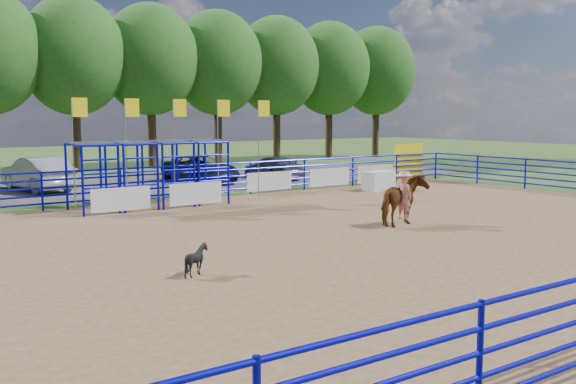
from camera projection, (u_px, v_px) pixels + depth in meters
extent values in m
plane|color=#425F26|center=(338.00, 236.00, 19.00)|extent=(120.00, 120.00, 0.00)
cube|color=olive|center=(338.00, 236.00, 19.00)|extent=(30.00, 20.00, 0.02)
cube|color=slate|center=(130.00, 185.00, 32.92)|extent=(40.00, 10.00, 0.01)
cube|color=silver|center=(379.00, 181.00, 30.36)|extent=(1.81, 1.11, 0.90)
imported|color=brown|center=(404.00, 201.00, 20.60)|extent=(2.11, 1.38, 1.64)
imported|color=red|center=(404.00, 175.00, 20.50)|extent=(0.48, 0.60, 1.44)
cylinder|color=white|center=(405.00, 151.00, 20.41)|extent=(0.54, 0.54, 0.12)
imported|color=black|center=(196.00, 260.00, 14.26)|extent=(0.77, 0.72, 0.72)
imported|color=gray|center=(38.00, 174.00, 30.12)|extent=(2.52, 5.08, 1.60)
imported|color=#151935|center=(200.00, 169.00, 33.85)|extent=(2.74, 5.22, 1.40)
imported|color=#4F4F51|center=(273.00, 168.00, 35.87)|extent=(1.76, 4.29, 1.25)
cube|color=white|center=(121.00, 199.00, 23.16)|extent=(2.20, 0.04, 0.85)
cube|color=white|center=(196.00, 193.00, 24.85)|extent=(2.20, 0.04, 0.85)
cube|color=white|center=(270.00, 181.00, 29.34)|extent=(2.40, 0.04, 0.85)
cube|color=white|center=(330.00, 177.00, 31.30)|extent=(2.40, 0.04, 0.85)
cube|color=beige|center=(376.00, 174.00, 32.99)|extent=(2.40, 0.04, 0.90)
cube|color=yellow|center=(409.00, 163.00, 34.45)|extent=(2.00, 0.12, 2.00)
cylinder|color=#3F2B19|center=(76.00, 134.00, 40.00)|extent=(0.56, 0.56, 4.80)
ellipsoid|color=#25501A|center=(73.00, 49.00, 39.38)|extent=(6.40, 6.40, 7.36)
cylinder|color=#3F2B19|center=(152.00, 132.00, 42.80)|extent=(0.56, 0.56, 4.80)
ellipsoid|color=#25501A|center=(150.00, 54.00, 42.18)|extent=(6.40, 6.40, 7.36)
cylinder|color=#3F2B19|center=(218.00, 131.00, 45.61)|extent=(0.56, 0.56, 4.80)
ellipsoid|color=#25501A|center=(217.00, 58.00, 44.99)|extent=(6.40, 6.40, 7.36)
cylinder|color=#3F2B19|center=(277.00, 130.00, 48.42)|extent=(0.56, 0.56, 4.80)
ellipsoid|color=#25501A|center=(277.00, 61.00, 47.80)|extent=(6.40, 6.40, 7.36)
cylinder|color=#3F2B19|center=(329.00, 129.00, 51.23)|extent=(0.56, 0.56, 4.80)
ellipsoid|color=#25501A|center=(329.00, 64.00, 50.61)|extent=(6.40, 6.40, 7.36)
cylinder|color=#3F2B19|center=(376.00, 129.00, 54.04)|extent=(0.56, 0.56, 4.80)
ellipsoid|color=#25501A|center=(377.00, 66.00, 53.42)|extent=(6.40, 6.40, 7.36)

